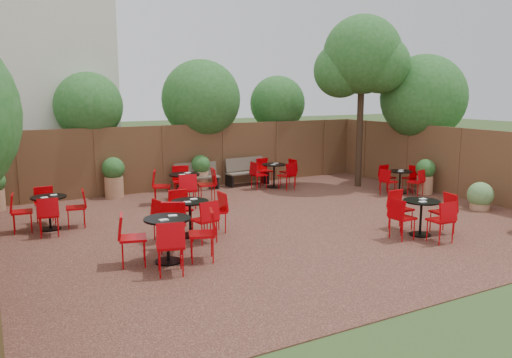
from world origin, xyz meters
TOP-DOWN VIEW (x-y plane):
  - ground at (0.00, 0.00)m, footprint 80.00×80.00m
  - courtyard_paving at (0.00, 0.00)m, footprint 12.00×10.00m
  - fence_back at (0.00, 5.00)m, footprint 12.00×0.08m
  - fence_right at (6.00, 0.00)m, footprint 0.08×10.00m
  - neighbour_building at (-4.50, 8.00)m, footprint 5.00×4.00m
  - overhang_foliage at (-0.90, 2.38)m, footprint 15.91×10.62m
  - courtyard_tree at (4.62, 2.68)m, footprint 2.62×2.52m
  - park_bench_left at (-0.10, 4.62)m, footprint 1.38×0.53m
  - park_bench_right at (1.62, 4.62)m, footprint 1.46×0.60m
  - bistro_tables at (-0.62, 0.84)m, footprint 11.11×7.69m
  - planters at (-0.83, 3.79)m, footprint 11.74×4.53m

SIDE VIEW (x-z plane):
  - ground at x=0.00m, z-range 0.00..0.00m
  - courtyard_paving at x=0.00m, z-range 0.00..0.02m
  - park_bench_left at x=-0.10m, z-range 0.03..0.87m
  - bistro_tables at x=-0.62m, z-range 0.00..0.93m
  - park_bench_right at x=1.62m, z-range 0.03..0.91m
  - planters at x=-0.83m, z-range 0.02..1.18m
  - fence_back at x=0.00m, z-range 0.00..2.00m
  - fence_right at x=6.00m, z-range 0.00..2.00m
  - overhang_foliage at x=-0.90m, z-range 1.36..4.06m
  - courtyard_tree at x=4.62m, z-range 1.29..6.59m
  - neighbour_building at x=-4.50m, z-range 0.00..8.00m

